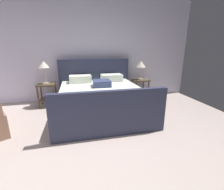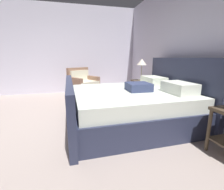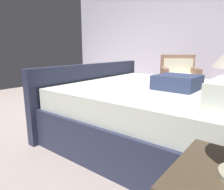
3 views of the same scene
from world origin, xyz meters
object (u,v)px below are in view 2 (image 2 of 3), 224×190
(nightstand_left, at_px, (141,87))
(table_lamp_left, at_px, (142,63))
(armchair, at_px, (83,86))
(bed, at_px, (131,104))

(nightstand_left, height_order, table_lamp_left, table_lamp_left)
(table_lamp_left, bearing_deg, armchair, -120.54)
(nightstand_left, relative_size, table_lamp_left, 1.05)
(bed, height_order, nightstand_left, bed)
(bed, relative_size, table_lamp_left, 3.89)
(table_lamp_left, distance_m, armchair, 1.89)
(bed, distance_m, nightstand_left, 1.53)
(bed, height_order, table_lamp_left, bed)
(nightstand_left, xyz_separation_m, table_lamp_left, (-0.00, 0.00, 0.66))
(bed, bearing_deg, armchair, -161.72)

